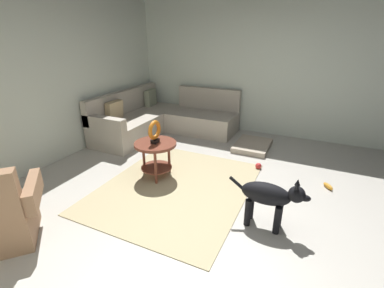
% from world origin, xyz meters
% --- Properties ---
extents(ground_plane, '(6.00, 6.00, 0.10)m').
position_xyz_m(ground_plane, '(0.00, 0.00, -0.05)').
color(ground_plane, '#B7B2A8').
extents(wall_back, '(6.00, 0.12, 2.70)m').
position_xyz_m(wall_back, '(0.00, 2.94, 1.35)').
color(wall_back, silver).
rests_on(wall_back, ground_plane).
extents(wall_right, '(0.12, 6.00, 2.70)m').
position_xyz_m(wall_right, '(2.94, 0.00, 1.35)').
color(wall_right, silver).
rests_on(wall_right, ground_plane).
extents(area_rug, '(2.30, 1.90, 0.01)m').
position_xyz_m(area_rug, '(0.15, 0.70, 0.01)').
color(area_rug, tan).
rests_on(area_rug, ground_plane).
extents(sectional_couch, '(2.20, 2.25, 0.88)m').
position_xyz_m(sectional_couch, '(1.99, 2.02, 0.29)').
color(sectional_couch, '#B2A899').
rests_on(sectional_couch, ground_plane).
extents(side_table, '(0.60, 0.60, 0.54)m').
position_xyz_m(side_table, '(0.30, 1.10, 0.42)').
color(side_table, brown).
rests_on(side_table, ground_plane).
extents(torus_sculpture, '(0.28, 0.08, 0.33)m').
position_xyz_m(torus_sculpture, '(0.30, 1.10, 0.71)').
color(torus_sculpture, black).
rests_on(torus_sculpture, side_table).
extents(dog_bed_mat, '(0.80, 0.60, 0.09)m').
position_xyz_m(dog_bed_mat, '(1.98, 0.08, 0.04)').
color(dog_bed_mat, '#B2A38E').
rests_on(dog_bed_mat, ground_plane).
extents(dog, '(0.22, 0.85, 0.63)m').
position_xyz_m(dog, '(-0.15, -0.59, 0.38)').
color(dog, black).
rests_on(dog, ground_plane).
extents(dog_toy_ball, '(0.10, 0.10, 0.10)m').
position_xyz_m(dog_toy_ball, '(1.18, -0.21, 0.05)').
color(dog_toy_ball, red).
rests_on(dog_toy_ball, ground_plane).
extents(dog_toy_rope, '(0.20, 0.08, 0.05)m').
position_xyz_m(dog_toy_rope, '(0.28, -0.66, 0.03)').
color(dog_toy_rope, orange).
rests_on(dog_toy_rope, ground_plane).
extents(dog_toy_bone, '(0.18, 0.16, 0.06)m').
position_xyz_m(dog_toy_bone, '(1.01, -1.20, 0.03)').
color(dog_toy_bone, orange).
rests_on(dog_toy_bone, ground_plane).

